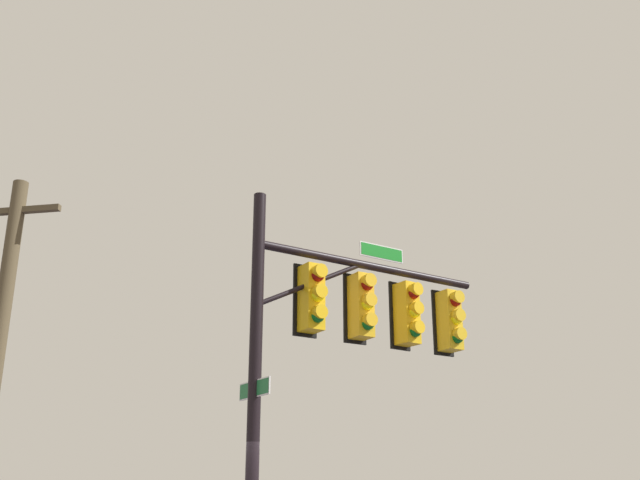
{
  "coord_description": "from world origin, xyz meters",
  "views": [
    {
      "loc": [
        -3.88,
        -10.86,
        1.59
      ],
      "look_at": [
        1.19,
        0.25,
        5.89
      ],
      "focal_mm": 42.76,
      "sensor_mm": 36.0,
      "label": 1
    }
  ],
  "objects": [
    {
      "name": "signal_pole_assembly",
      "position": [
        1.84,
        0.24,
        4.44
      ],
      "size": [
        4.63,
        1.28,
        6.42
      ],
      "color": "black",
      "rests_on": "ground_plane"
    }
  ]
}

